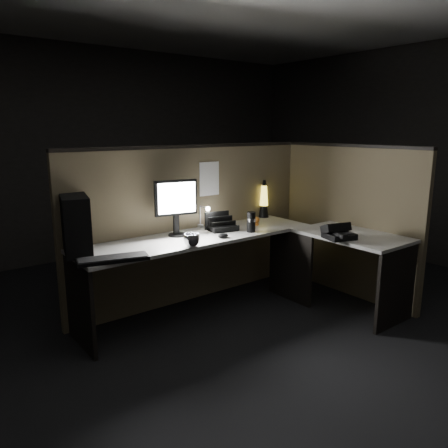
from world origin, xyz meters
TOP-DOWN VIEW (x-y plane):
  - floor at (0.00, 0.00)m, footprint 6.00×6.00m
  - room_shell at (0.00, 0.00)m, footprint 6.00×6.00m
  - partition_back at (0.00, 0.93)m, footprint 2.66×0.06m
  - partition_right at (1.33, 0.10)m, footprint 0.06×1.66m
  - desk at (0.18, 0.25)m, footprint 2.60×1.60m
  - pc_tower at (-1.22, 0.74)m, footprint 0.29×0.46m
  - monitor at (-0.31, 0.74)m, footprint 0.39×0.17m
  - keyboard at (-1.09, 0.36)m, footprint 0.54×0.30m
  - mouse at (-0.03, 0.41)m, footprint 0.11×0.08m
  - clip_lamp at (0.05, 0.82)m, footprint 0.04×0.18m
  - organizer at (0.14, 0.67)m, footprint 0.29×0.27m
  - lava_lamp at (0.88, 0.87)m, footprint 0.11×0.11m
  - travel_mug at (0.31, 0.43)m, footprint 0.08×0.08m
  - steel_mug at (-0.41, 0.34)m, footprint 0.18×0.18m
  - figurine at (0.54, 0.61)m, footprint 0.06×0.06m
  - pinned_paper at (0.17, 0.90)m, footprint 0.23×0.00m
  - desk_phone at (0.76, -0.23)m, footprint 0.29×0.29m

SIDE VIEW (x-z plane):
  - floor at x=0.00m, z-range 0.00..0.00m
  - desk at x=0.18m, z-range 0.22..0.95m
  - keyboard at x=-1.09m, z-range 0.73..0.76m
  - mouse at x=-0.03m, z-range 0.73..0.77m
  - partition_back at x=0.00m, z-range 0.00..1.50m
  - partition_right at x=1.33m, z-range 0.00..1.50m
  - organizer at x=0.14m, z-range 0.68..0.87m
  - steel_mug at x=-0.41m, z-range 0.73..0.84m
  - figurine at x=0.54m, z-range 0.75..0.82m
  - desk_phone at x=0.76m, z-range 0.71..0.86m
  - travel_mug at x=0.31m, z-range 0.73..0.92m
  - clip_lamp at x=0.05m, z-range 0.75..0.98m
  - lava_lamp at x=0.88m, z-range 0.70..1.10m
  - pc_tower at x=-1.22m, z-range 0.73..1.18m
  - monitor at x=-0.31m, z-range 0.78..1.29m
  - pinned_paper at x=0.17m, z-range 1.03..1.36m
  - room_shell at x=0.00m, z-range -1.38..4.62m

